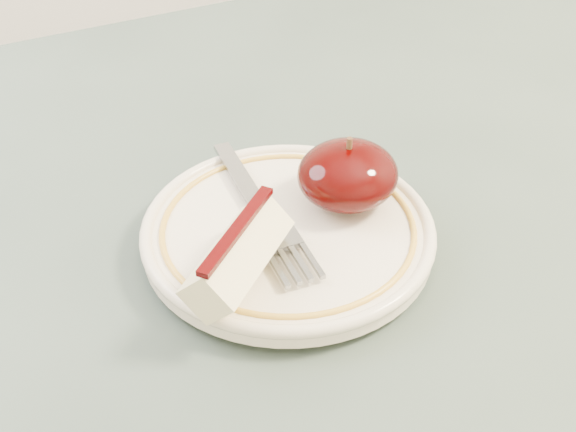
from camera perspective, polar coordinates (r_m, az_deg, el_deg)
name	(u,v)px	position (r m, az deg, el deg)	size (l,w,h in m)	color
table	(369,359)	(0.60, 5.80, -10.09)	(0.90, 0.90, 0.75)	brown
plate	(288,232)	(0.54, 0.00, -1.16)	(0.20, 0.20, 0.02)	#EEE3C8
apple_half	(348,175)	(0.55, 4.27, 2.94)	(0.07, 0.07, 0.05)	black
apple_wedge	(238,255)	(0.49, -3.57, -2.80)	(0.09, 0.09, 0.04)	#FFF1BB
fork	(262,211)	(0.55, -1.89, 0.38)	(0.03, 0.17, 0.00)	gray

